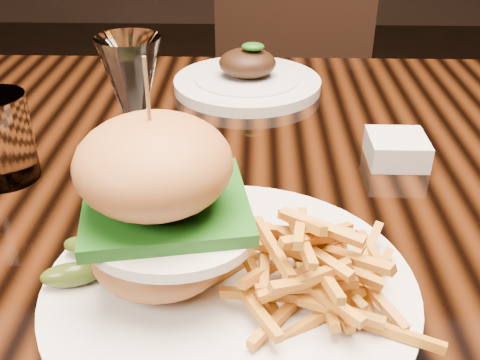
{
  "coord_description": "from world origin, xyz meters",
  "views": [
    {
      "loc": [
        0.01,
        -0.63,
        1.1
      ],
      "look_at": [
        -0.0,
        -0.13,
        0.81
      ],
      "focal_mm": 42.0,
      "sensor_mm": 36.0,
      "label": 1
    }
  ],
  "objects_px": {
    "far_dish": "(247,80)",
    "wine_glass": "(132,83)",
    "dining_table": "(246,218)",
    "chair_far": "(288,81)",
    "burger_plate": "(222,243)"
  },
  "relations": [
    {
      "from": "wine_glass",
      "to": "far_dish",
      "type": "height_order",
      "value": "wine_glass"
    },
    {
      "from": "far_dish",
      "to": "chair_far",
      "type": "bearing_deg",
      "value": 80.0
    },
    {
      "from": "dining_table",
      "to": "wine_glass",
      "type": "bearing_deg",
      "value": -153.9
    },
    {
      "from": "dining_table",
      "to": "wine_glass",
      "type": "distance_m",
      "value": 0.25
    },
    {
      "from": "dining_table",
      "to": "chair_far",
      "type": "bearing_deg",
      "value": 83.31
    },
    {
      "from": "dining_table",
      "to": "burger_plate",
      "type": "distance_m",
      "value": 0.27
    },
    {
      "from": "chair_far",
      "to": "burger_plate",
      "type": "bearing_deg",
      "value": -88.45
    },
    {
      "from": "far_dish",
      "to": "wine_glass",
      "type": "bearing_deg",
      "value": -109.35
    },
    {
      "from": "burger_plate",
      "to": "far_dish",
      "type": "distance_m",
      "value": 0.52
    },
    {
      "from": "wine_glass",
      "to": "chair_far",
      "type": "height_order",
      "value": "chair_far"
    },
    {
      "from": "wine_glass",
      "to": "burger_plate",
      "type": "bearing_deg",
      "value": -59.18
    },
    {
      "from": "burger_plate",
      "to": "far_dish",
      "type": "bearing_deg",
      "value": 89.96
    },
    {
      "from": "dining_table",
      "to": "chair_far",
      "type": "height_order",
      "value": "chair_far"
    },
    {
      "from": "dining_table",
      "to": "far_dish",
      "type": "bearing_deg",
      "value": 90.66
    },
    {
      "from": "dining_table",
      "to": "chair_far",
      "type": "xyz_separation_m",
      "value": [
        0.1,
        0.89,
        -0.13
      ]
    }
  ]
}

